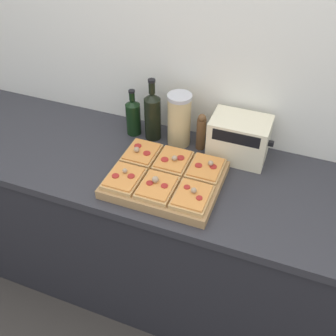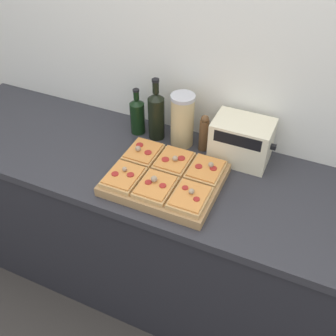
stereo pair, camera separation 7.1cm
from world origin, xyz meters
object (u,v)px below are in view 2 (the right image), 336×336
cutting_board (165,179)px  pepper_mill (204,133)px  grain_jar_tall (182,120)px  toaster_oven (241,141)px  wine_bottle (156,114)px  olive_oil_bottle (137,115)px

cutting_board → pepper_mill: bearing=78.0°
grain_jar_tall → toaster_oven: 0.29m
wine_bottle → pepper_mill: (0.25, 0.00, -0.04)m
olive_oil_bottle → pepper_mill: size_ratio=1.28×
cutting_board → olive_oil_bottle: 0.42m
wine_bottle → grain_jar_tall: size_ratio=1.19×
wine_bottle → toaster_oven: bearing=-0.1°
cutting_board → wine_bottle: (-0.18, 0.30, 0.11)m
cutting_board → toaster_oven: bearing=50.7°
pepper_mill → toaster_oven: bearing=-0.3°
wine_bottle → grain_jar_tall: bearing=0.0°
cutting_board → pepper_mill: pepper_mill is taller
grain_jar_tall → toaster_oven: size_ratio=0.93×
cutting_board → wine_bottle: size_ratio=1.48×
cutting_board → grain_jar_tall: bearing=99.0°
pepper_mill → toaster_oven: (0.18, -0.00, 0.01)m
wine_bottle → toaster_oven: 0.43m
cutting_board → olive_oil_bottle: (-0.29, 0.30, 0.08)m
grain_jar_tall → cutting_board: bearing=-81.0°
cutting_board → olive_oil_bottle: size_ratio=1.95×
olive_oil_bottle → toaster_oven: 0.53m
olive_oil_bottle → wine_bottle: bearing=0.0°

